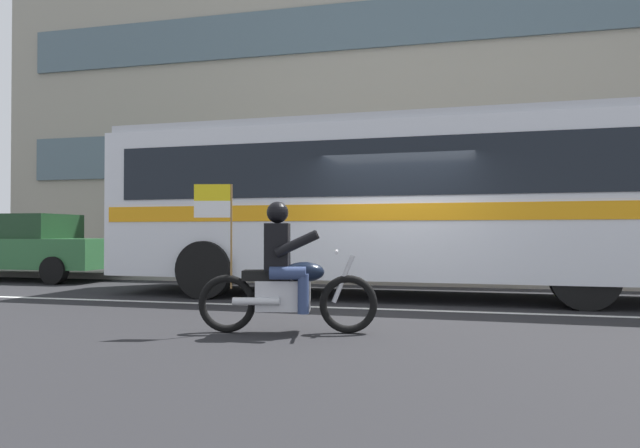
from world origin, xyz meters
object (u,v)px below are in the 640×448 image
at_px(motorcycle_with_rider, 285,277).
at_px(parked_sedan_curbside, 29,246).
at_px(transit_bus, 398,196).
at_px(fire_hydrant, 563,262).

relative_size(motorcycle_with_rider, parked_sedan_curbside, 0.50).
bearing_deg(motorcycle_with_rider, parked_sedan_curbside, 146.70).
xyz_separation_m(motorcycle_with_rider, parked_sedan_curbside, (-8.34, 5.48, 0.18)).
bearing_deg(parked_sedan_curbside, transit_bus, -8.50).
relative_size(parked_sedan_curbside, fire_hydrant, 5.76).
relative_size(transit_bus, fire_hydrant, 14.47).
distance_m(motorcycle_with_rider, fire_hydrant, 8.39).
height_order(motorcycle_with_rider, fire_hydrant, motorcycle_with_rider).
bearing_deg(fire_hydrant, motorcycle_with_rider, -121.36).
xyz_separation_m(transit_bus, fire_hydrant, (3.42, 3.08, -1.36)).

